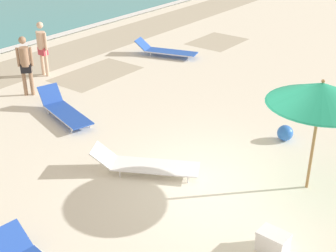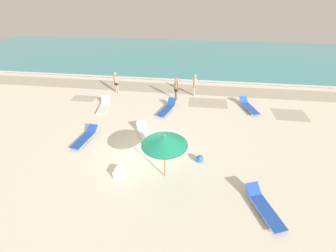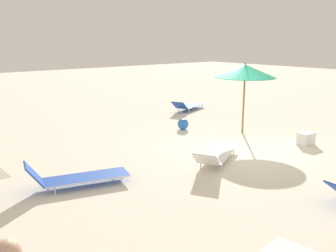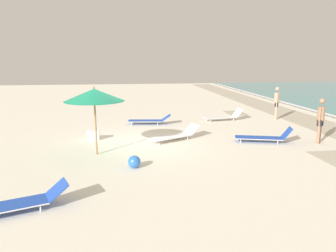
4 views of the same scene
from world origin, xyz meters
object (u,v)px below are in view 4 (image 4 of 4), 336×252
object	(u,v)px
beachgoer_wading_adult	(321,118)
sun_lounger_near_water_left	(150,120)
sun_lounger_under_umbrella	(174,135)
beach_ball	(134,162)
cooler_box	(93,135)
sun_lounger_beside_umbrella	(264,137)
beachgoer_shoreline_child	(277,101)
sun_lounger_near_water_right	(224,117)
sun_lounger_mid_beach_solo	(17,203)
beach_umbrella	(94,95)

from	to	relation	value
beachgoer_wading_adult	sun_lounger_near_water_left	bearing A→B (deg)	-81.35
sun_lounger_under_umbrella	beachgoer_wading_adult	world-z (taller)	beachgoer_wading_adult
sun_lounger_under_umbrella	beach_ball	distance (m)	3.62
beach_ball	cooler_box	bearing A→B (deg)	-157.95
sun_lounger_beside_umbrella	beachgoer_wading_adult	bearing A→B (deg)	93.76
sun_lounger_under_umbrella	beachgoer_shoreline_child	size ratio (longest dim) A/B	1.30
sun_lounger_near_water_left	cooler_box	size ratio (longest dim) A/B	4.24
sun_lounger_beside_umbrella	beachgoer_shoreline_child	world-z (taller)	beachgoer_shoreline_child
sun_lounger_near_water_right	cooler_box	bearing A→B (deg)	-73.16
sun_lounger_near_water_left	sun_lounger_near_water_right	size ratio (longest dim) A/B	1.01
sun_lounger_under_umbrella	beach_ball	bearing A→B (deg)	-57.21
sun_lounger_beside_umbrella	sun_lounger_near_water_right	distance (m)	4.65
beachgoer_shoreline_child	sun_lounger_beside_umbrella	bearing A→B (deg)	-6.25
sun_lounger_under_umbrella	sun_lounger_near_water_left	bearing A→B (deg)	163.43
sun_lounger_under_umbrella	beachgoer_shoreline_child	bearing A→B (deg)	92.98
sun_lounger_under_umbrella	sun_lounger_beside_umbrella	xyz separation A→B (m)	(0.79, 3.46, 0.01)
sun_lounger_under_umbrella	cooler_box	size ratio (longest dim) A/B	4.45
sun_lounger_mid_beach_solo	beachgoer_wading_adult	bearing A→B (deg)	93.85
beach_umbrella	cooler_box	xyz separation A→B (m)	(-2.16, -0.29, -1.86)
sun_lounger_near_water_left	beachgoer_shoreline_child	bearing A→B (deg)	100.11
beach_umbrella	beachgoer_wading_adult	distance (m)	8.53
beach_umbrella	sun_lounger_mid_beach_solo	distance (m)	4.75
cooler_box	beachgoer_wading_adult	bearing A→B (deg)	-9.30
beachgoer_wading_adult	beachgoer_shoreline_child	world-z (taller)	same
beach_umbrella	sun_lounger_near_water_right	distance (m)	8.45
beach_ball	cooler_box	world-z (taller)	beach_ball
sun_lounger_beside_umbrella	cooler_box	distance (m)	6.85
beach_umbrella	sun_lounger_near_water_left	xyz separation A→B (m)	(-4.98, 2.23, -1.84)
beach_umbrella	beachgoer_shoreline_child	distance (m)	10.61
sun_lounger_beside_umbrella	sun_lounger_near_water_left	size ratio (longest dim) A/B	1.02
sun_lounger_under_umbrella	beachgoer_wading_adult	bearing A→B (deg)	48.69
sun_lounger_near_water_left	beachgoer_wading_adult	world-z (taller)	beachgoer_wading_adult
sun_lounger_near_water_left	sun_lounger_mid_beach_solo	distance (m)	9.83
sun_lounger_near_water_right	beach_ball	world-z (taller)	sun_lounger_near_water_right
beachgoer_wading_adult	sun_lounger_beside_umbrella	bearing A→B (deg)	-56.74
sun_lounger_near_water_left	cooler_box	distance (m)	3.79
beach_umbrella	sun_lounger_beside_umbrella	xyz separation A→B (m)	(-0.78, 6.42, -1.83)
sun_lounger_near_water_left	beach_ball	xyz separation A→B (m)	(6.59, -1.00, -0.02)
beach_umbrella	sun_lounger_under_umbrella	bearing A→B (deg)	117.99
sun_lounger_beside_umbrella	beachgoer_shoreline_child	xyz separation A→B (m)	(-4.58, 2.68, 0.78)
sun_lounger_near_water_left	sun_lounger_near_water_right	world-z (taller)	sun_lounger_near_water_right
sun_lounger_near_water_left	beach_ball	size ratio (longest dim) A/B	5.67
sun_lounger_near_water_right	beachgoer_shoreline_child	world-z (taller)	beachgoer_shoreline_child
beachgoer_wading_adult	sun_lounger_mid_beach_solo	bearing A→B (deg)	-20.01
sun_lounger_near_water_left	beachgoer_shoreline_child	distance (m)	6.92
beachgoer_shoreline_child	beach_umbrella	bearing A→B (deg)	-35.44
sun_lounger_mid_beach_solo	beachgoer_shoreline_child	distance (m)	14.17
sun_lounger_beside_umbrella	cooler_box	world-z (taller)	sun_lounger_beside_umbrella
sun_lounger_mid_beach_solo	beachgoer_shoreline_child	bearing A→B (deg)	111.50
beach_umbrella	sun_lounger_mid_beach_solo	world-z (taller)	beach_umbrella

